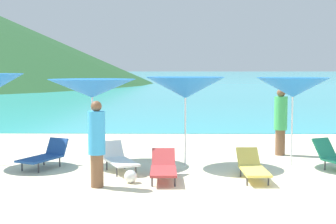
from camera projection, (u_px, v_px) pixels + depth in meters
name	position (u px, v px, depth m)	size (l,w,h in m)	color
ground_plane	(219.00, 135.00, 19.25)	(50.00, 100.00, 0.30)	beige
ocean_water	(179.00, 74.00, 237.55)	(650.00, 440.00, 0.02)	#2DADBC
umbrella_1	(92.00, 88.00, 12.58)	(2.47, 2.47, 2.17)	silver
umbrella_2	(185.00, 88.00, 12.23)	(2.08, 2.08, 2.23)	silver
umbrella_3	(293.00, 87.00, 12.22)	(1.85, 1.85, 2.21)	silver
lounge_chair_0	(252.00, 167.00, 10.86)	(0.56, 1.65, 0.59)	#D8BF4C
lounge_chair_5	(45.00, 155.00, 12.08)	(1.08, 1.47, 0.68)	#1E478C
lounge_chair_6	(119.00, 159.00, 11.69)	(1.06, 1.51, 0.65)	white
lounge_chair_9	(163.00, 167.00, 10.76)	(0.58, 1.59, 0.59)	#A53333
beachgoer_0	(281.00, 120.00, 13.83)	(0.36, 0.36, 1.88)	brown
beachgoer_1	(97.00, 142.00, 10.07)	(0.35, 0.35, 1.78)	brown
beach_ball	(131.00, 177.00, 10.50)	(0.28, 0.28, 0.28)	white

